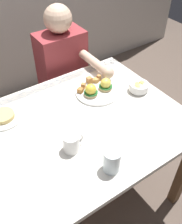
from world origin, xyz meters
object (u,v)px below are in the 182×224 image
object	(u,v)px
coffee_mug	(72,142)
fruit_bowl	(139,87)
side_plate	(3,117)
diner_person	(65,72)
dining_table	(76,138)
eggs_benedict_plate	(97,89)
fork	(31,207)
water_glass_near	(112,162)

from	to	relation	value
coffee_mug	fruit_bowl	bearing A→B (deg)	15.99
side_plate	diner_person	bearing A→B (deg)	30.46
diner_person	dining_table	bearing A→B (deg)	-114.78
dining_table	eggs_benedict_plate	world-z (taller)	eggs_benedict_plate
fork	side_plate	bearing A→B (deg)	80.50
fork	fruit_bowl	bearing A→B (deg)	20.72
coffee_mug	diner_person	xyz separation A→B (m)	(0.38, 0.74, -0.14)
eggs_benedict_plate	water_glass_near	world-z (taller)	water_glass_near
coffee_mug	fork	world-z (taller)	coffee_mug
fruit_bowl	diner_person	distance (m)	0.62
water_glass_near	diner_person	xyz separation A→B (m)	(0.29, 0.93, -0.14)
water_glass_near	eggs_benedict_plate	bearing A→B (deg)	61.11
eggs_benedict_plate	diner_person	world-z (taller)	diner_person
dining_table	fork	xyz separation A→B (m)	(-0.39, -0.30, 0.11)
fruit_bowl	side_plate	bearing A→B (deg)	163.71
dining_table	side_plate	world-z (taller)	side_plate
dining_table	side_plate	distance (m)	0.42
eggs_benedict_plate	fork	size ratio (longest dim) A/B	1.99
eggs_benedict_plate	side_plate	size ratio (longest dim) A/B	1.35
fork	eggs_benedict_plate	bearing A→B (deg)	35.20
fork	diner_person	bearing A→B (deg)	53.32
eggs_benedict_plate	diner_person	size ratio (longest dim) A/B	0.24
water_glass_near	side_plate	xyz separation A→B (m)	(-0.29, 0.59, -0.04)
fork	diner_person	size ratio (longest dim) A/B	0.12
eggs_benedict_plate	diner_person	bearing A→B (deg)	87.88
side_plate	fruit_bowl	bearing A→B (deg)	-16.29
water_glass_near	side_plate	world-z (taller)	water_glass_near
coffee_mug	fork	size ratio (longest dim) A/B	0.82
dining_table	water_glass_near	world-z (taller)	water_glass_near
dining_table	eggs_benedict_plate	bearing A→B (deg)	31.83
fruit_bowl	coffee_mug	bearing A→B (deg)	-164.01
coffee_mug	side_plate	distance (m)	0.45
eggs_benedict_plate	side_plate	distance (m)	0.57
eggs_benedict_plate	diner_person	distance (m)	0.45
dining_table	fork	world-z (taller)	fork
eggs_benedict_plate	fruit_bowl	world-z (taller)	eggs_benedict_plate
fruit_bowl	water_glass_near	bearing A→B (deg)	-143.68
dining_table	fork	bearing A→B (deg)	-142.71
dining_table	coffee_mug	xyz separation A→B (m)	(-0.10, -0.13, 0.16)
side_plate	eggs_benedict_plate	bearing A→B (deg)	-10.10
coffee_mug	water_glass_near	xyz separation A→B (m)	(0.09, -0.20, 0.00)
fork	side_plate	xyz separation A→B (m)	(0.09, 0.56, 0.01)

